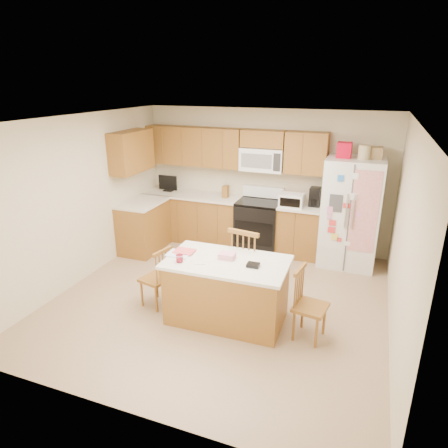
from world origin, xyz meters
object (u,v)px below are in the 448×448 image
at_px(refrigerator, 351,212).
at_px(windsor_chair_back, 248,266).
at_px(windsor_chair_right, 309,306).
at_px(stove, 259,225).
at_px(windsor_chair_left, 157,278).
at_px(island, 227,290).

bearing_deg(refrigerator, windsor_chair_back, -125.19).
xyz_separation_m(windsor_chair_back, windsor_chair_right, (0.95, -0.61, -0.09)).
xyz_separation_m(stove, windsor_chair_left, (-0.75, -2.39, -0.07)).
relative_size(stove, windsor_chair_left, 1.31).
bearing_deg(windsor_chair_right, island, 178.71).
bearing_deg(windsor_chair_right, windsor_chair_back, 147.28).
bearing_deg(windsor_chair_right, windsor_chair_left, 179.72).
xyz_separation_m(stove, island, (0.26, -2.38, -0.05)).
height_order(island, windsor_chair_back, windsor_chair_back).
height_order(island, windsor_chair_left, island).
distance_m(refrigerator, windsor_chair_right, 2.40).
bearing_deg(island, windsor_chair_right, -1.29).
bearing_deg(windsor_chair_left, windsor_chair_back, 28.46).
relative_size(stove, windsor_chair_back, 1.04).
relative_size(stove, windsor_chair_right, 1.26).
xyz_separation_m(refrigerator, island, (-1.31, -2.31, -0.50)).
bearing_deg(stove, windsor_chair_left, -107.51).
xyz_separation_m(island, windsor_chair_left, (-1.01, -0.01, -0.02)).
bearing_deg(refrigerator, island, -119.60).
xyz_separation_m(windsor_chair_left, windsor_chair_back, (1.11, 0.60, 0.11)).
bearing_deg(refrigerator, windsor_chair_right, -96.55).
height_order(refrigerator, windsor_chair_back, refrigerator).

